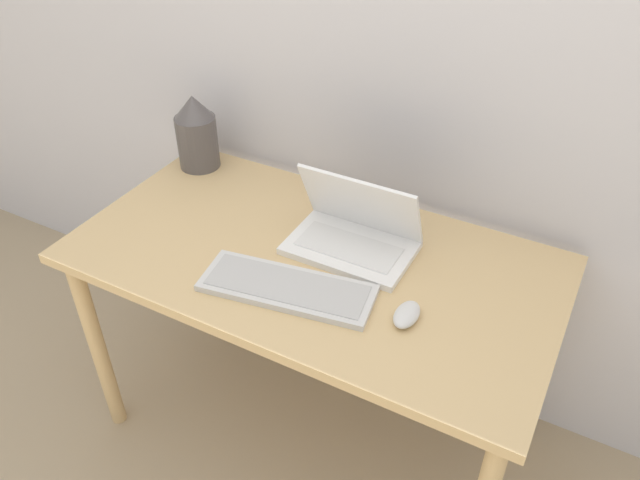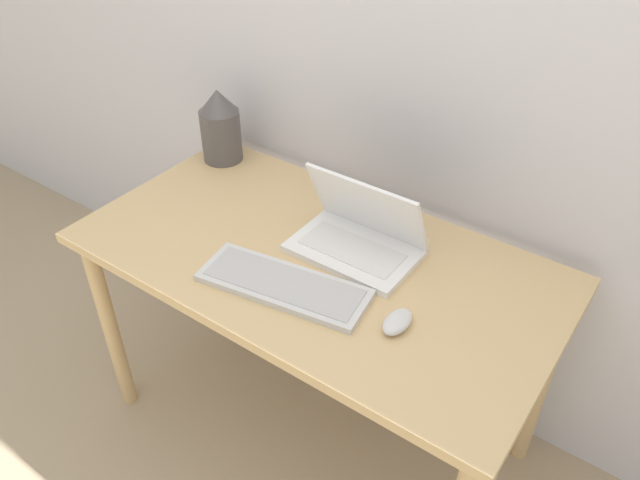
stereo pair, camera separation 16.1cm
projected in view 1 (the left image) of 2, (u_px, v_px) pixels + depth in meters
The scene contains 6 objects.
wall_back at pixel (385, 31), 1.71m from camera, with size 6.00×0.05×2.50m.
desk at pixel (313, 281), 1.77m from camera, with size 1.34×0.71×0.75m.
laptop at pixel (354, 232), 1.72m from camera, with size 0.34×0.22×0.22m.
keyboard at pixel (287, 288), 1.60m from camera, with size 0.47×0.23×0.02m.
mouse at pixel (407, 315), 1.51m from camera, with size 0.06×0.10×0.03m.
vase at pixel (196, 132), 2.04m from camera, with size 0.13×0.13×0.25m.
Camera 1 is at (0.66, -0.82, 1.82)m, focal length 35.00 mm.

